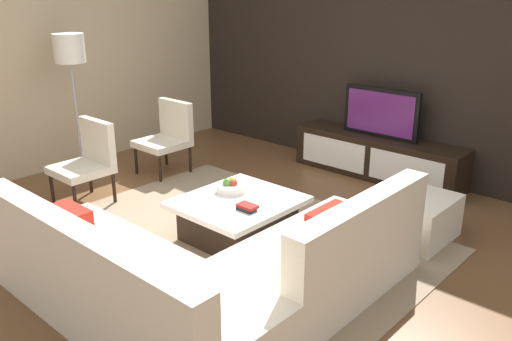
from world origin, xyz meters
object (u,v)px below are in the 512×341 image
(media_console, at_px, (377,157))
(fruit_bowl, at_px, (231,187))
(book_stack, at_px, (247,207))
(television, at_px, (381,113))
(accent_chair_near, at_px, (88,158))
(sectional_couch, at_px, (209,273))
(accent_chair_far, at_px, (168,133))
(floor_lamp, at_px, (70,57))
(ottoman, at_px, (411,216))
(coffee_table, at_px, (238,218))

(media_console, distance_m, fruit_bowl, 2.22)
(book_stack, bearing_deg, media_console, 92.91)
(television, xyz_separation_m, accent_chair_near, (-1.87, -2.71, -0.30))
(sectional_couch, relative_size, accent_chair_near, 2.79)
(fruit_bowl, height_order, accent_chair_far, accent_chair_far)
(sectional_couch, relative_size, floor_lamp, 1.44)
(accent_chair_near, height_order, book_stack, accent_chair_near)
(floor_lamp, distance_m, ottoman, 4.04)
(media_console, relative_size, ottoman, 2.99)
(media_console, height_order, accent_chair_far, accent_chair_far)
(floor_lamp, xyz_separation_m, accent_chair_far, (0.62, 0.83, -0.95))
(floor_lamp, height_order, fruit_bowl, floor_lamp)
(accent_chair_far, height_order, book_stack, accent_chair_far)
(floor_lamp, distance_m, accent_chair_far, 1.40)
(fruit_bowl, bearing_deg, ottoman, 36.77)
(media_console, distance_m, floor_lamp, 3.73)
(ottoman, bearing_deg, accent_chair_near, -152.70)
(accent_chair_near, distance_m, fruit_bowl, 1.67)
(media_console, bearing_deg, fruit_bowl, -97.33)
(fruit_bowl, bearing_deg, media_console, 82.67)
(coffee_table, distance_m, accent_chair_far, 2.07)
(television, xyz_separation_m, coffee_table, (-0.10, -2.30, -0.59))
(television, relative_size, floor_lamp, 0.56)
(coffee_table, height_order, accent_chair_far, accent_chair_far)
(television, bearing_deg, accent_chair_far, -142.37)
(book_stack, bearing_deg, ottoman, 52.74)
(coffee_table, relative_size, floor_lamp, 0.61)
(floor_lamp, bearing_deg, book_stack, -0.85)
(television, xyz_separation_m, book_stack, (0.12, -2.42, -0.38))
(ottoman, distance_m, book_stack, 1.53)
(fruit_bowl, height_order, book_stack, fruit_bowl)
(television, height_order, accent_chair_far, television)
(media_console, relative_size, fruit_bowl, 7.47)
(coffee_table, relative_size, book_stack, 5.90)
(coffee_table, height_order, floor_lamp, floor_lamp)
(television, relative_size, coffee_table, 0.92)
(ottoman, height_order, fruit_bowl, fruit_bowl)
(sectional_couch, bearing_deg, book_stack, 115.72)
(fruit_bowl, bearing_deg, coffee_table, -28.84)
(book_stack, bearing_deg, coffee_table, 151.85)
(coffee_table, bearing_deg, fruit_bowl, 151.16)
(media_console, xyz_separation_m, floor_lamp, (-2.62, -2.37, 1.18))
(media_console, bearing_deg, accent_chair_far, -142.38)
(sectional_couch, relative_size, book_stack, 13.86)
(television, height_order, ottoman, television)
(coffee_table, bearing_deg, accent_chair_far, 158.38)
(television, distance_m, accent_chair_near, 3.31)
(sectional_couch, xyz_separation_m, ottoman, (0.52, 2.03, -0.08))
(media_console, bearing_deg, accent_chair_near, -124.64)
(television, distance_m, sectional_couch, 3.32)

